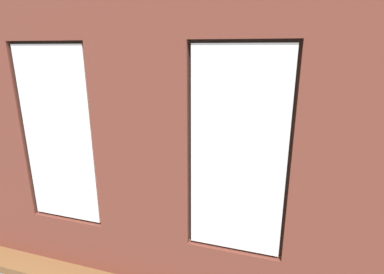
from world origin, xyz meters
name	(u,v)px	position (x,y,z in m)	size (l,w,h in m)	color
ground_plane	(203,189)	(0.00, 0.00, -0.05)	(6.41, 5.63, 0.10)	brown
brick_wall_with_windows	(141,146)	(0.00, 2.43, 1.57)	(5.81, 0.30, 3.18)	brown
white_wall_right	(60,98)	(2.85, 0.20, 1.59)	(0.10, 4.63, 3.18)	silver
couch_by_window	(132,215)	(0.52, 1.78, 0.33)	(1.89, 0.87, 0.80)	black
couch_left	(337,205)	(-2.20, 0.65, 0.33)	(0.88, 1.85, 0.80)	black
coffee_table	(183,170)	(0.32, 0.25, 0.40)	(1.48, 0.84, 0.45)	olive
cup_ceramic	(207,165)	(-0.09, 0.10, 0.50)	(0.08, 0.08, 0.09)	#4C4C51
table_plant_small	(157,160)	(0.76, 0.37, 0.59)	(0.17, 0.17, 0.26)	beige
remote_silver	(183,167)	(0.32, 0.25, 0.46)	(0.05, 0.17, 0.02)	#B2B2B7
remote_gray	(175,164)	(0.50, 0.14, 0.46)	(0.05, 0.17, 0.02)	#59595B
remote_black	(186,170)	(0.21, 0.37, 0.46)	(0.05, 0.17, 0.02)	black
media_console	(70,169)	(2.55, 0.52, 0.26)	(1.15, 0.42, 0.51)	black
tv_flatscreen	(67,139)	(2.55, 0.52, 0.86)	(1.02, 0.20, 0.69)	black
papasan_chair	(198,138)	(0.55, -1.61, 0.45)	(1.12, 1.12, 0.70)	olive
potted_plant_foreground_right	(137,125)	(2.25, -1.76, 0.62)	(0.72, 0.84, 1.33)	#9E5638
potted_plant_corner_near_left	(329,145)	(-2.35, -1.81, 0.49)	(0.50, 0.50, 0.79)	#47423D
potted_plant_corner_far_left	(372,252)	(-2.35, 1.88, 0.46)	(0.50, 0.50, 0.71)	#9E5638
potted_plant_mid_room_small	(253,161)	(-0.83, -0.97, 0.27)	(0.22, 0.22, 0.41)	#47423D
potted_plant_between_couches	(237,191)	(-0.88, 1.73, 0.87)	(1.09, 0.99, 1.49)	#9E5638
potted_plant_by_left_couch	(303,170)	(-1.80, -0.73, 0.27)	(0.24, 0.24, 0.41)	#47423D
potted_plant_near_tv	(53,176)	(2.01, 1.54, 0.62)	(0.89, 0.84, 1.27)	brown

